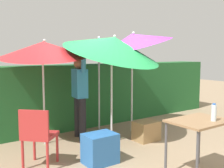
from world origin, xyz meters
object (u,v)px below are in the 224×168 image
(umbrella_navy, at_px, (99,45))
(folding_table, at_px, (199,127))
(umbrella_yellow, at_px, (113,46))
(bottle_water, at_px, (214,113))
(umbrella_rainbow, at_px, (44,49))
(cooler_box, at_px, (100,149))
(chair_plastic, at_px, (38,134))
(person_vendor, at_px, (80,92))
(crate_cardboard, at_px, (146,131))
(umbrella_orange, at_px, (133,41))

(umbrella_navy, bearing_deg, folding_table, -93.63)
(umbrella_yellow, bearing_deg, bottle_water, -84.14)
(umbrella_rainbow, distance_m, cooler_box, 2.07)
(folding_table, bearing_deg, chair_plastic, 137.85)
(person_vendor, relative_size, crate_cardboard, 4.09)
(umbrella_orange, relative_size, cooler_box, 4.82)
(umbrella_rainbow, relative_size, folding_table, 2.56)
(umbrella_yellow, relative_size, bottle_water, 9.56)
(umbrella_yellow, height_order, crate_cardboard, umbrella_yellow)
(umbrella_yellow, relative_size, umbrella_navy, 1.12)
(umbrella_rainbow, distance_m, bottle_water, 3.07)
(cooler_box, bearing_deg, umbrella_rainbow, 103.43)
(umbrella_navy, distance_m, crate_cardboard, 2.10)
(umbrella_navy, relative_size, crate_cardboard, 4.46)
(umbrella_orange, relative_size, chair_plastic, 2.64)
(bottle_water, bearing_deg, crate_cardboard, 77.91)
(umbrella_rainbow, xyz_separation_m, umbrella_orange, (1.82, -0.32, 0.19))
(umbrella_rainbow, bearing_deg, umbrella_yellow, -29.99)
(cooler_box, relative_size, crate_cardboard, 1.06)
(umbrella_navy, height_order, cooler_box, umbrella_navy)
(umbrella_navy, distance_m, person_vendor, 1.21)
(umbrella_navy, xyz_separation_m, chair_plastic, (-1.87, -1.25, -1.36))
(cooler_box, bearing_deg, folding_table, -52.69)
(cooler_box, xyz_separation_m, folding_table, (0.87, -1.14, 0.45))
(crate_cardboard, bearing_deg, bottle_water, -102.09)
(person_vendor, height_order, folding_table, person_vendor)
(bottle_water, bearing_deg, folding_table, 125.79)
(umbrella_yellow, height_order, cooler_box, umbrella_yellow)
(umbrella_orange, relative_size, umbrella_yellow, 1.03)
(chair_plastic, relative_size, bottle_water, 3.71)
(chair_plastic, distance_m, folding_table, 2.29)
(folding_table, relative_size, bottle_water, 3.33)
(chair_plastic, xyz_separation_m, folding_table, (1.69, -1.53, 0.17))
(umbrella_yellow, xyz_separation_m, chair_plastic, (-1.59, -0.34, -1.31))
(umbrella_rainbow, xyz_separation_m, umbrella_navy, (1.37, 0.29, 0.12))
(umbrella_navy, relative_size, bottle_water, 8.54)
(umbrella_yellow, height_order, person_vendor, umbrella_yellow)
(umbrella_navy, relative_size, folding_table, 2.56)
(umbrella_orange, height_order, chair_plastic, umbrella_orange)
(chair_plastic, height_order, crate_cardboard, chair_plastic)
(person_vendor, bearing_deg, umbrella_orange, -12.49)
(umbrella_navy, xyz_separation_m, crate_cardboard, (0.30, -1.22, -1.68))
(umbrella_yellow, height_order, folding_table, umbrella_yellow)
(chair_plastic, distance_m, bottle_water, 2.49)
(chair_plastic, bearing_deg, folding_table, -42.15)
(umbrella_orange, height_order, umbrella_yellow, umbrella_orange)
(umbrella_yellow, height_order, bottle_water, umbrella_yellow)
(crate_cardboard, bearing_deg, chair_plastic, -179.18)
(folding_table, bearing_deg, umbrella_orange, 73.91)
(cooler_box, bearing_deg, bottle_water, -52.86)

